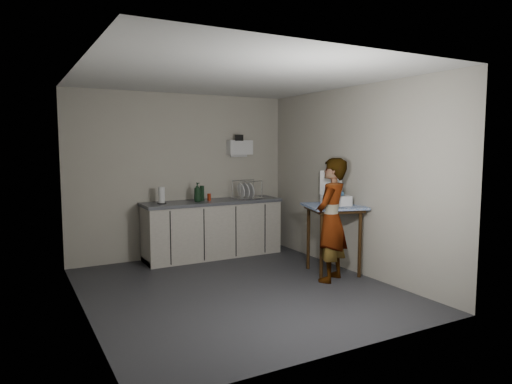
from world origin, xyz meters
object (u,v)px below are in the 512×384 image
standing_man (331,220)px  paper_towel (162,196)px  kitchen_counter (213,230)px  soda_can (209,197)px  dish_rack (247,195)px  side_table (334,214)px  bakery_box (335,197)px  soap_bottle (197,192)px  dark_bottle (202,193)px

standing_man → paper_towel: size_ratio=6.50×
kitchen_counter → soda_can: bearing=155.2°
standing_man → dish_rack: bearing=-113.1°
kitchen_counter → dish_rack: dish_rack is taller
side_table → standing_man: standing_man is taller
bakery_box → side_table: bearing=-156.8°
soap_bottle → soda_can: soap_bottle is taller
soda_can → dark_bottle: bearing=162.1°
bakery_box → dish_rack: bearing=121.8°
soap_bottle → paper_towel: 0.57m
dark_bottle → paper_towel: bearing=-174.9°
soap_bottle → dish_rack: bearing=-2.2°
standing_man → bakery_box: bearing=-166.6°
side_table → paper_towel: size_ratio=3.85×
side_table → soap_bottle: 2.16m
kitchen_counter → soap_bottle: 0.69m
kitchen_counter → standing_man: (0.85, -1.95, 0.39)m
dark_bottle → paper_towel: size_ratio=0.96×
soap_bottle → dark_bottle: 0.14m
soda_can → dish_rack: (0.63, -0.08, 0.01)m
dish_rack → bakery_box: size_ratio=0.93×
soda_can → bakery_box: size_ratio=0.23×
dark_bottle → paper_towel: paper_towel is taller
side_table → paper_towel: (-1.93, 1.68, 0.19)m
soap_bottle → kitchen_counter: bearing=5.6°
soap_bottle → soda_can: size_ratio=2.68×
standing_man → dish_rack: 1.92m
soda_can → standing_man: bearing=-65.6°
side_table → dark_bottle: size_ratio=4.02×
kitchen_counter → dark_bottle: bearing=159.9°
standing_man → dish_rack: (-0.27, 1.90, 0.17)m
dish_rack → standing_man: bearing=-82.0°
side_table → standing_man: (-0.25, -0.27, -0.03)m
kitchen_counter → dark_bottle: (-0.16, 0.06, 0.60)m
paper_towel → dish_rack: 1.42m
paper_towel → side_table: bearing=-41.1°
standing_man → soap_bottle: standing_man is taller
side_table → soda_can: 2.06m
soda_can → soap_bottle: bearing=-167.3°
standing_man → dark_bottle: 2.26m
soap_bottle → bakery_box: size_ratio=0.63×
soda_can → paper_towel: paper_towel is taller
side_table → paper_towel: 2.57m
soap_bottle → dark_bottle: (0.11, 0.08, -0.03)m
standing_man → bakery_box: 0.47m
dish_rack → soap_bottle: bearing=177.8°
dish_rack → side_table: bearing=-72.3°
dish_rack → bakery_box: bearing=-71.5°
side_table → paper_towel: bearing=155.6°
kitchen_counter → soap_bottle: soap_bottle is taller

